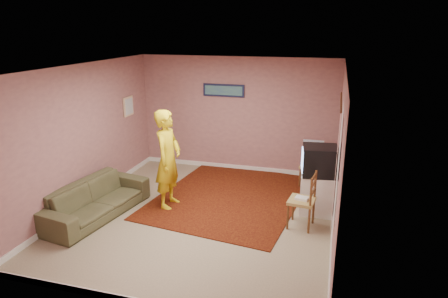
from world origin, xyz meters
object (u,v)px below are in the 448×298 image
(chair_a, at_px, (312,161))
(sofa, at_px, (96,200))
(person, at_px, (168,159))
(crt_tv, at_px, (319,161))
(chair_b, at_px, (302,194))
(tv_cabinet, at_px, (317,193))

(chair_a, bearing_deg, sofa, -127.48)
(sofa, relative_size, person, 1.15)
(crt_tv, distance_m, person, 2.70)
(crt_tv, height_order, chair_b, crt_tv)
(crt_tv, xyz_separation_m, chair_a, (-0.18, 1.21, -0.43))
(crt_tv, bearing_deg, chair_b, -116.71)
(chair_a, bearing_deg, tv_cabinet, -62.63)
(person, bearing_deg, sofa, 125.37)
(tv_cabinet, xyz_separation_m, sofa, (-3.75, -1.20, -0.06))
(chair_a, bearing_deg, crt_tv, -62.92)
(crt_tv, xyz_separation_m, person, (-2.66, -0.46, -0.07))
(chair_a, xyz_separation_m, sofa, (-3.56, -2.41, -0.25))
(chair_b, bearing_deg, person, -86.68)
(sofa, bearing_deg, chair_a, -46.57)
(tv_cabinet, bearing_deg, sofa, -162.26)
(tv_cabinet, distance_m, sofa, 3.94)
(chair_a, distance_m, person, 3.01)
(tv_cabinet, height_order, crt_tv, crt_tv)
(crt_tv, height_order, person, person)
(chair_b, height_order, sofa, chair_b)
(person, bearing_deg, chair_b, -92.60)
(tv_cabinet, relative_size, crt_tv, 1.11)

